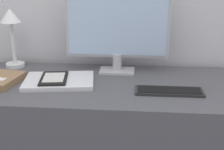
{
  "coord_description": "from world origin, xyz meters",
  "views": [
    {
      "loc": [
        0.15,
        -1.11,
        1.24
      ],
      "look_at": [
        0.04,
        0.19,
        0.77
      ],
      "focal_mm": 50.0,
      "sensor_mm": 36.0,
      "label": 1
    }
  ],
  "objects_px": {
    "laptop": "(59,81)",
    "desk_lamp": "(11,27)",
    "monitor": "(117,22)",
    "keyboard": "(169,91)",
    "ereader": "(54,78)"
  },
  "relations": [
    {
      "from": "laptop",
      "to": "desk_lamp",
      "type": "distance_m",
      "value": 0.43
    },
    {
      "from": "monitor",
      "to": "keyboard",
      "type": "bearing_deg",
      "value": -46.45
    },
    {
      "from": "monitor",
      "to": "keyboard",
      "type": "distance_m",
      "value": 0.44
    },
    {
      "from": "laptop",
      "to": "keyboard",
      "type": "bearing_deg",
      "value": -8.25
    },
    {
      "from": "monitor",
      "to": "ereader",
      "type": "distance_m",
      "value": 0.41
    },
    {
      "from": "ereader",
      "to": "desk_lamp",
      "type": "xyz_separation_m",
      "value": [
        -0.28,
        0.23,
        0.19
      ]
    },
    {
      "from": "monitor",
      "to": "laptop",
      "type": "distance_m",
      "value": 0.4
    },
    {
      "from": "keyboard",
      "to": "laptop",
      "type": "xyz_separation_m",
      "value": [
        -0.5,
        0.07,
        0.0
      ]
    },
    {
      "from": "keyboard",
      "to": "laptop",
      "type": "relative_size",
      "value": 0.85
    },
    {
      "from": "monitor",
      "to": "desk_lamp",
      "type": "xyz_separation_m",
      "value": [
        -0.56,
        0.04,
        -0.04
      ]
    },
    {
      "from": "laptop",
      "to": "ereader",
      "type": "bearing_deg",
      "value": -163.51
    },
    {
      "from": "ereader",
      "to": "desk_lamp",
      "type": "height_order",
      "value": "desk_lamp"
    },
    {
      "from": "monitor",
      "to": "laptop",
      "type": "relative_size",
      "value": 1.49
    },
    {
      "from": "monitor",
      "to": "ereader",
      "type": "relative_size",
      "value": 2.63
    },
    {
      "from": "laptop",
      "to": "desk_lamp",
      "type": "relative_size",
      "value": 1.11
    }
  ]
}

